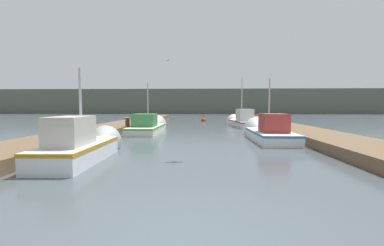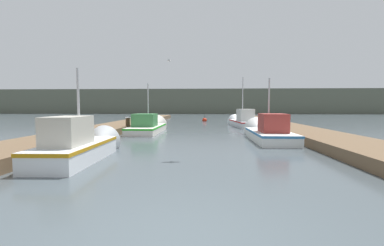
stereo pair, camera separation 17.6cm
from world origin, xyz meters
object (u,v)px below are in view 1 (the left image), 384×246
(fishing_boat_1, at_px, (266,132))
(fishing_boat_2, at_px, (149,126))
(fishing_boat_0, at_px, (83,145))
(fishing_boat_3, at_px, (241,121))
(mooring_piling_0, at_px, (78,137))
(mooring_piling_1, at_px, (128,125))
(channel_buoy, at_px, (203,120))
(mooring_piling_2, at_px, (148,120))
(seagull_1, at_px, (169,61))

(fishing_boat_1, height_order, fishing_boat_2, fishing_boat_2)
(fishing_boat_0, relative_size, fishing_boat_3, 0.75)
(fishing_boat_0, bearing_deg, mooring_piling_0, 119.16)
(mooring_piling_1, bearing_deg, channel_buoy, 67.53)
(fishing_boat_3, height_order, mooring_piling_1, fishing_boat_3)
(fishing_boat_1, relative_size, mooring_piling_2, 5.14)
(fishing_boat_2, relative_size, channel_buoy, 5.82)
(mooring_piling_1, distance_m, channel_buoy, 13.63)
(fishing_boat_3, bearing_deg, channel_buoy, 109.27)
(fishing_boat_3, height_order, channel_buoy, fishing_boat_3)
(fishing_boat_2, bearing_deg, seagull_1, 52.19)
(fishing_boat_3, xyz_separation_m, channel_buoy, (-3.30, 7.01, -0.31))
(mooring_piling_1, xyz_separation_m, channel_buoy, (5.21, 12.59, -0.37))
(fishing_boat_1, relative_size, fishing_boat_3, 0.93)
(fishing_boat_0, bearing_deg, fishing_boat_3, 61.07)
(fishing_boat_0, relative_size, fishing_boat_1, 0.81)
(mooring_piling_2, distance_m, seagull_1, 6.58)
(fishing_boat_3, xyz_separation_m, mooring_piling_1, (-8.50, -5.58, 0.06))
(mooring_piling_2, bearing_deg, mooring_piling_0, -90.04)
(channel_buoy, bearing_deg, mooring_piling_1, -112.47)
(fishing_boat_3, bearing_deg, fishing_boat_2, -150.35)
(fishing_boat_3, bearing_deg, mooring_piling_1, -152.66)
(fishing_boat_2, height_order, fishing_boat_3, fishing_boat_3)
(seagull_1, bearing_deg, channel_buoy, 159.45)
(fishing_boat_3, bearing_deg, mooring_piling_2, 170.97)
(fishing_boat_1, relative_size, mooring_piling_0, 4.91)
(mooring_piling_2, relative_size, channel_buoy, 1.07)
(fishing_boat_1, bearing_deg, mooring_piling_0, -154.72)
(fishing_boat_0, height_order, fishing_boat_1, fishing_boat_1)
(fishing_boat_1, height_order, seagull_1, seagull_1)
(mooring_piling_0, bearing_deg, fishing_boat_0, -59.15)
(fishing_boat_0, distance_m, mooring_piling_0, 1.86)
(fishing_boat_1, height_order, fishing_boat_3, fishing_boat_3)
(fishing_boat_3, bearing_deg, fishing_boat_1, -95.74)
(fishing_boat_0, distance_m, mooring_piling_1, 8.91)
(fishing_boat_0, xyz_separation_m, channel_buoy, (4.13, 21.43, -0.33))
(fishing_boat_2, xyz_separation_m, seagull_1, (1.20, 1.54, 4.78))
(fishing_boat_0, xyz_separation_m, mooring_piling_2, (-0.94, 14.88, 0.07))
(fishing_boat_2, distance_m, seagull_1, 5.16)
(fishing_boat_1, distance_m, fishing_boat_3, 8.85)
(mooring_piling_0, bearing_deg, mooring_piling_1, 90.94)
(fishing_boat_1, height_order, mooring_piling_0, fishing_boat_1)
(mooring_piling_2, bearing_deg, fishing_boat_3, -3.09)
(fishing_boat_3, height_order, seagull_1, seagull_1)
(mooring_piling_1, bearing_deg, fishing_boat_2, 19.13)
(fishing_boat_2, relative_size, fishing_boat_3, 0.99)
(mooring_piling_2, bearing_deg, seagull_1, -58.82)
(fishing_boat_0, relative_size, mooring_piling_1, 4.40)
(fishing_boat_1, xyz_separation_m, fishing_boat_3, (-0.03, 8.85, 0.07))
(fishing_boat_0, distance_m, mooring_piling_2, 14.91)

